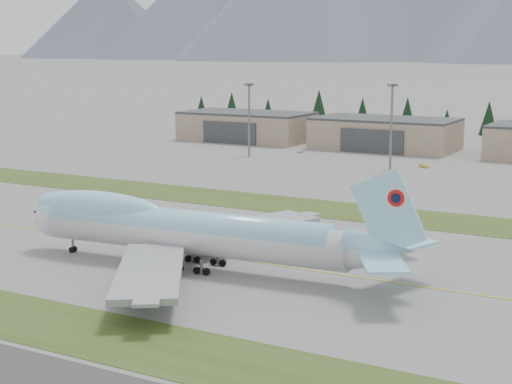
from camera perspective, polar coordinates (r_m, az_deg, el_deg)
The scene contains 10 objects.
ground at distance 136.78m, azimuth -6.11°, elevation -4.20°, with size 7000.00×7000.00×0.00m, color slate.
grass_strip_near at distance 109.21m, azimuth -17.71°, elevation -8.44°, with size 400.00×14.00×0.08m, color #3A4C1B.
grass_strip_far at distance 174.57m, azimuth 2.37°, elevation -0.96°, with size 400.00×18.00×0.08m, color #3A4C1B.
taxiway_line_main at distance 136.78m, azimuth -6.11°, elevation -4.20°, with size 400.00×0.40×0.02m, color gold.
boeing_747_freighter at distance 124.40m, azimuth -4.99°, elevation -2.82°, with size 68.76×59.23×18.12m.
hangar_left at distance 298.10m, azimuth -0.66°, elevation 4.82°, with size 48.00×26.60×10.80m.
hangar_center at distance 275.32m, azimuth 9.38°, elevation 4.22°, with size 48.00×26.60×10.80m.
service_vehicle_a at distance 263.67m, azimuth 3.24°, elevation 2.89°, with size 1.27×3.16×1.08m, color white.
service_vehicle_b at distance 234.98m, azimuth 12.10°, elevation 1.76°, with size 1.19×3.38×1.12m, color gold.
conifer_belt at distance 328.35m, azimuth 17.46°, elevation 5.18°, with size 273.75×14.43×16.64m.
Camera 1 is at (76.26, -108.24, 34.31)m, focal length 55.00 mm.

